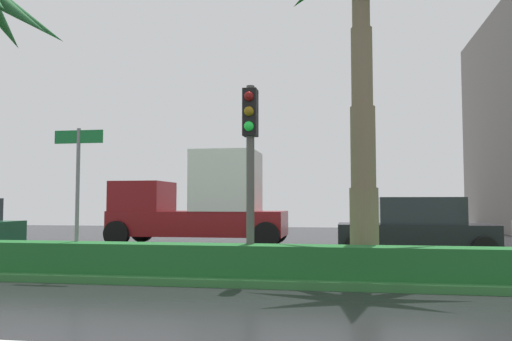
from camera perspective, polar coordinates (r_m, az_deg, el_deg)
ground_plane at (r=13.05m, az=-7.92°, el=-10.65°), size 90.00×42.00×0.10m
median_strip at (r=12.09m, az=-9.38°, el=-10.60°), size 85.50×4.00×0.15m
median_hedge at (r=10.74m, az=-11.85°, el=-9.45°), size 76.50×0.70×0.60m
palm_tree_centre_left at (r=12.02m, az=11.39°, el=17.76°), size 4.06×4.15×7.45m
traffic_signal_median_right at (r=10.40m, az=-0.64°, el=3.00°), size 0.28×0.43×3.78m
street_name_sign at (r=11.61m, az=-19.04°, el=-0.83°), size 1.10×0.08×3.00m
box_truck_lead at (r=19.35m, az=-6.07°, el=-3.61°), size 6.40×2.64×3.46m
car_in_traffic_second at (r=15.55m, az=17.24°, el=-6.14°), size 4.30×2.02×1.72m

